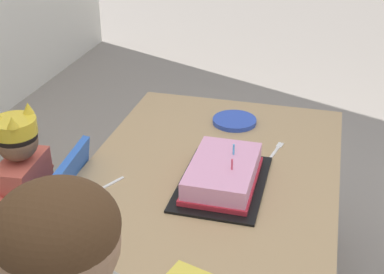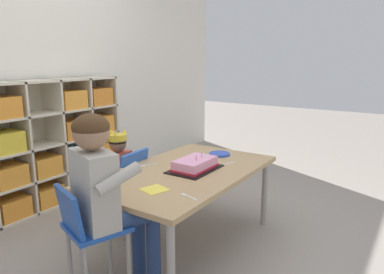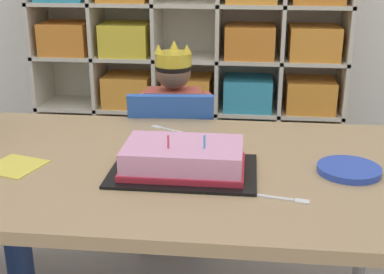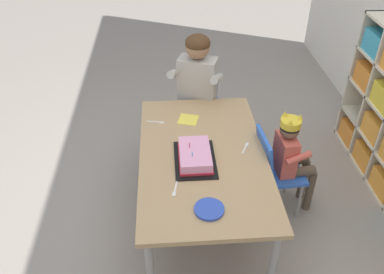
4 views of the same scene
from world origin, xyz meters
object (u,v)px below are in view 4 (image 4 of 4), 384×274
(paper_plate_stack, at_px, (209,209))
(activity_table, at_px, (203,161))
(birthday_cake_on_tray, at_px, (195,156))
(fork_near_child_seat, at_px, (175,189))
(classroom_chair_adult_side, at_px, (198,104))
(fork_beside_plate_stack, at_px, (245,147))
(fork_by_napkin, at_px, (157,122))
(child_with_crown, at_px, (292,152))
(adult_helper_seated, at_px, (195,87))
(classroom_chair_blue, at_px, (274,167))

(paper_plate_stack, bearing_deg, activity_table, 178.71)
(birthday_cake_on_tray, distance_m, fork_near_child_seat, 0.30)
(activity_table, xyz_separation_m, paper_plate_stack, (0.50, -0.01, 0.06))
(classroom_chair_adult_side, xyz_separation_m, fork_beside_plate_stack, (0.78, 0.25, 0.13))
(paper_plate_stack, distance_m, fork_by_napkin, 0.95)
(child_with_crown, xyz_separation_m, paper_plate_stack, (0.57, -0.64, 0.08))
(paper_plate_stack, height_order, fork_near_child_seat, paper_plate_stack)
(activity_table, distance_m, fork_near_child_seat, 0.37)
(birthday_cake_on_tray, height_order, fork_beside_plate_stack, birthday_cake_on_tray)
(fork_near_child_seat, bearing_deg, fork_by_napkin, 20.16)
(classroom_chair_adult_side, xyz_separation_m, adult_helper_seated, (0.10, -0.04, 0.23))
(child_with_crown, distance_m, fork_near_child_seat, 0.91)
(activity_table, relative_size, paper_plate_stack, 8.28)
(fork_near_child_seat, distance_m, fork_beside_plate_stack, 0.62)
(classroom_chair_adult_side, distance_m, paper_plate_stack, 1.35)
(child_with_crown, height_order, classroom_chair_adult_side, child_with_crown)
(activity_table, distance_m, fork_beside_plate_stack, 0.31)
(classroom_chair_adult_side, xyz_separation_m, paper_plate_stack, (1.34, -0.05, 0.14))
(birthday_cake_on_tray, bearing_deg, activity_table, 131.31)
(classroom_chair_blue, relative_size, birthday_cake_on_tray, 1.70)
(child_with_crown, height_order, fork_by_napkin, child_with_crown)
(activity_table, bearing_deg, child_with_crown, 96.61)
(classroom_chair_blue, distance_m, fork_near_child_seat, 0.83)
(classroom_chair_adult_side, bearing_deg, child_with_crown, -33.76)
(fork_beside_plate_stack, bearing_deg, birthday_cake_on_tray, -45.82)
(adult_helper_seated, xyz_separation_m, fork_near_child_seat, (1.05, -0.20, -0.10))
(child_with_crown, relative_size, classroom_chair_adult_side, 1.16)
(fork_near_child_seat, bearing_deg, paper_plate_stack, -123.48)
(adult_helper_seated, bearing_deg, paper_plate_stack, -71.79)
(fork_near_child_seat, distance_m, fork_by_napkin, 0.73)
(fork_near_child_seat, relative_size, fork_beside_plate_stack, 1.22)
(classroom_chair_adult_side, distance_m, birthday_cake_on_tray, 0.91)
(activity_table, distance_m, birthday_cake_on_tray, 0.11)
(child_with_crown, distance_m, classroom_chair_adult_side, 0.97)
(classroom_chair_adult_side, xyz_separation_m, fork_by_napkin, (0.44, -0.35, 0.13))
(activity_table, bearing_deg, fork_by_napkin, -143.01)
(classroom_chair_adult_side, height_order, fork_by_napkin, classroom_chair_adult_side)
(classroom_chair_blue, relative_size, paper_plate_stack, 3.93)
(classroom_chair_blue, relative_size, classroom_chair_adult_side, 0.94)
(activity_table, distance_m, child_with_crown, 0.63)
(activity_table, xyz_separation_m, classroom_chair_blue, (-0.06, 0.52, -0.14))
(activity_table, relative_size, classroom_chair_blue, 2.11)
(classroom_chair_adult_side, xyz_separation_m, birthday_cake_on_tray, (0.89, -0.10, 0.16))
(paper_plate_stack, relative_size, fork_by_napkin, 1.32)
(fork_beside_plate_stack, bearing_deg, classroom_chair_adult_side, -135.09)
(child_with_crown, xyz_separation_m, birthday_cake_on_tray, (0.12, -0.68, 0.11))
(activity_table, distance_m, classroom_chair_blue, 0.54)
(classroom_chair_blue, distance_m, fork_beside_plate_stack, 0.30)
(adult_helper_seated, xyz_separation_m, fork_by_napkin, (0.33, -0.31, -0.10))
(adult_helper_seated, bearing_deg, activity_table, -71.47)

